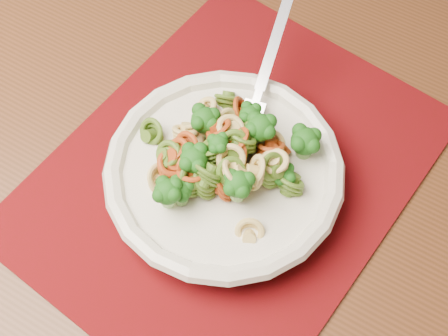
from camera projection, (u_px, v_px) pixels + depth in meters
dining_table at (121, 226)px, 0.75m from camera, size 1.45×1.20×0.75m
placemat at (230, 173)px, 0.65m from camera, size 0.49×0.43×0.00m
pasta_bowl at (224, 174)px, 0.62m from camera, size 0.24×0.24×0.05m
pasta_broccoli_heap at (224, 165)px, 0.60m from camera, size 0.20×0.20×0.06m
fork at (252, 113)px, 0.63m from camera, size 0.17×0.12×0.08m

